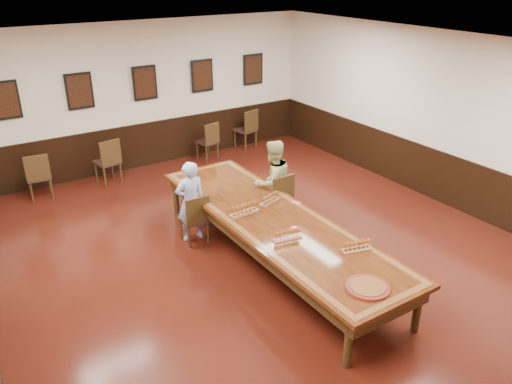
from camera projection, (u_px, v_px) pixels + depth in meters
floor at (273, 261)px, 7.85m from camera, size 8.00×10.00×0.02m
ceiling at (277, 52)px, 6.51m from camera, size 8.00×10.00×0.02m
wall_back at (145, 96)px, 11.00m from camera, size 8.00×0.02×3.20m
wall_right at (453, 122)px, 9.17m from camera, size 0.02×10.00×3.20m
chair_man at (194, 218)px, 8.24m from camera, size 0.42×0.46×0.88m
chair_woman at (276, 198)px, 8.80m from camera, size 0.49×0.52×0.97m
spare_chair_a at (38, 175)px, 9.79m from camera, size 0.49×0.52×0.95m
spare_chair_b at (107, 160)px, 10.50m from camera, size 0.54×0.57×0.97m
spare_chair_c at (207, 140)px, 11.78m from camera, size 0.51×0.54×0.90m
spare_chair_d at (245, 128)px, 12.50m from camera, size 0.57×0.60×0.99m
person_man at (191, 201)px, 8.20m from camera, size 0.52×0.35×1.40m
person_woman at (273, 182)px, 8.77m from camera, size 0.79×0.63×1.52m
pink_phone at (296, 203)px, 8.02m from camera, size 0.13×0.16×0.01m
wainscoting at (274, 233)px, 7.64m from camera, size 8.00×10.00×1.00m
conference_table at (274, 227)px, 7.60m from camera, size 1.40×5.00×0.76m
posters at (145, 83)px, 10.82m from camera, size 6.14×0.04×0.74m
flight_a at (244, 209)px, 7.64m from camera, size 0.49×0.18×0.18m
flight_b at (270, 199)px, 8.01m from camera, size 0.43×0.25×0.15m
flight_c at (287, 235)px, 6.94m from camera, size 0.43×0.19×0.16m
flight_d at (357, 246)px, 6.67m from camera, size 0.43×0.23×0.16m
red_plate_grp at (295, 229)px, 7.22m from camera, size 0.18×0.18×0.02m
carved_platter at (368, 287)px, 5.91m from camera, size 0.68×0.68×0.04m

